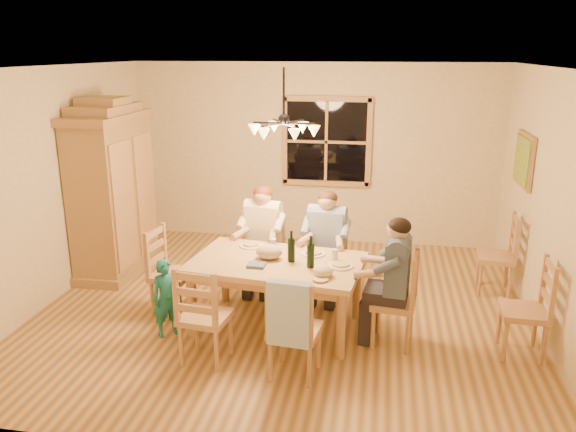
% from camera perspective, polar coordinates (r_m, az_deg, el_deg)
% --- Properties ---
extents(floor, '(5.50, 5.50, 0.00)m').
position_cam_1_polar(floor, '(6.58, -0.38, -9.31)').
color(floor, brown).
rests_on(floor, ground).
extents(ceiling, '(5.50, 5.00, 0.02)m').
position_cam_1_polar(ceiling, '(5.92, -0.44, 14.89)').
color(ceiling, white).
rests_on(ceiling, wall_back).
extents(wall_back, '(5.50, 0.02, 2.70)m').
position_cam_1_polar(wall_back, '(8.53, 2.57, 6.29)').
color(wall_back, beige).
rests_on(wall_back, floor).
extents(wall_left, '(0.02, 5.00, 2.70)m').
position_cam_1_polar(wall_left, '(7.12, -22.78, 2.92)').
color(wall_left, beige).
rests_on(wall_left, floor).
extents(wall_right, '(0.02, 5.00, 2.70)m').
position_cam_1_polar(wall_right, '(6.26, 25.22, 0.87)').
color(wall_right, beige).
rests_on(wall_right, floor).
extents(window, '(1.30, 0.06, 1.30)m').
position_cam_1_polar(window, '(8.44, 3.92, 7.53)').
color(window, black).
rests_on(window, wall_back).
extents(painting, '(0.06, 0.78, 0.64)m').
position_cam_1_polar(painting, '(7.33, 22.84, 5.28)').
color(painting, '#9A7443').
rests_on(painting, wall_right).
extents(chandelier, '(0.77, 0.68, 0.71)m').
position_cam_1_polar(chandelier, '(5.97, -0.42, 8.91)').
color(chandelier, black).
rests_on(chandelier, ceiling).
extents(armoire, '(0.66, 1.40, 2.30)m').
position_cam_1_polar(armoire, '(7.70, -17.34, 2.17)').
color(armoire, '#9A7443').
rests_on(armoire, floor).
extents(dining_table, '(1.88, 1.28, 0.76)m').
position_cam_1_polar(dining_table, '(5.90, -1.16, -5.48)').
color(dining_table, tan).
rests_on(dining_table, floor).
extents(chair_far_left, '(0.49, 0.47, 0.99)m').
position_cam_1_polar(chair_far_left, '(6.90, -2.52, -5.32)').
color(chair_far_left, '#A8824A').
rests_on(chair_far_left, floor).
extents(chair_far_right, '(0.49, 0.47, 0.99)m').
position_cam_1_polar(chair_far_right, '(6.70, 3.87, -6.03)').
color(chair_far_right, '#A8824A').
rests_on(chair_far_right, floor).
extents(chair_near_left, '(0.49, 0.47, 0.99)m').
position_cam_1_polar(chair_near_left, '(5.50, -8.34, -11.50)').
color(chair_near_left, '#A8824A').
rests_on(chair_near_left, floor).
extents(chair_near_right, '(0.49, 0.47, 0.99)m').
position_cam_1_polar(chair_near_right, '(5.22, 0.72, -12.94)').
color(chair_near_right, '#A8824A').
rests_on(chair_near_right, floor).
extents(chair_end_left, '(0.47, 0.49, 0.99)m').
position_cam_1_polar(chair_end_left, '(6.49, -11.58, -7.11)').
color(chair_end_left, '#A8824A').
rests_on(chair_end_left, floor).
extents(chair_end_right, '(0.47, 0.49, 0.99)m').
position_cam_1_polar(chair_end_right, '(5.82, 10.60, -9.94)').
color(chair_end_right, '#A8824A').
rests_on(chair_end_right, floor).
extents(adult_woman, '(0.43, 0.46, 0.87)m').
position_cam_1_polar(adult_woman, '(6.72, -2.58, -1.06)').
color(adult_woman, beige).
rests_on(adult_woman, floor).
extents(adult_plaid_man, '(0.43, 0.46, 0.87)m').
position_cam_1_polar(adult_plaid_man, '(6.51, 3.96, -1.66)').
color(adult_plaid_man, '#2F5782').
rests_on(adult_plaid_man, floor).
extents(adult_slate_man, '(0.46, 0.43, 0.87)m').
position_cam_1_polar(adult_slate_man, '(5.61, 10.89, -5.01)').
color(adult_slate_man, '#43546C').
rests_on(adult_slate_man, floor).
extents(towel, '(0.39, 0.15, 0.58)m').
position_cam_1_polar(towel, '(4.87, 0.11, -9.93)').
color(towel, '#97B0CD').
rests_on(towel, chair_near_right).
extents(wine_bottle_a, '(0.08, 0.08, 0.33)m').
position_cam_1_polar(wine_bottle_a, '(5.79, 0.34, -3.10)').
color(wine_bottle_a, black).
rests_on(wine_bottle_a, dining_table).
extents(wine_bottle_b, '(0.08, 0.08, 0.33)m').
position_cam_1_polar(wine_bottle_b, '(5.64, 2.31, -3.66)').
color(wine_bottle_b, black).
rests_on(wine_bottle_b, dining_table).
extents(plate_woman, '(0.26, 0.26, 0.02)m').
position_cam_1_polar(plate_woman, '(6.29, -3.77, -3.02)').
color(plate_woman, white).
rests_on(plate_woman, dining_table).
extents(plate_plaid, '(0.26, 0.26, 0.02)m').
position_cam_1_polar(plate_plaid, '(6.04, 2.59, -3.84)').
color(plate_plaid, white).
rests_on(plate_plaid, dining_table).
extents(plate_slate, '(0.26, 0.26, 0.02)m').
position_cam_1_polar(plate_slate, '(5.73, 5.36, -5.06)').
color(plate_slate, white).
rests_on(plate_slate, dining_table).
extents(wine_glass_a, '(0.06, 0.06, 0.14)m').
position_cam_1_polar(wine_glass_a, '(6.11, -1.51, -2.97)').
color(wine_glass_a, silver).
rests_on(wine_glass_a, dining_table).
extents(wine_glass_b, '(0.06, 0.06, 0.14)m').
position_cam_1_polar(wine_glass_b, '(5.82, 4.76, -4.05)').
color(wine_glass_b, silver).
rests_on(wine_glass_b, dining_table).
extents(cap, '(0.20, 0.20, 0.11)m').
position_cam_1_polar(cap, '(5.47, 3.57, -5.58)').
color(cap, '#D4BC8D').
rests_on(cap, dining_table).
extents(napkin, '(0.20, 0.16, 0.03)m').
position_cam_1_polar(napkin, '(5.71, -3.24, -5.01)').
color(napkin, slate).
rests_on(napkin, dining_table).
extents(cloth_bundle, '(0.28, 0.22, 0.15)m').
position_cam_1_polar(cloth_bundle, '(5.90, -1.93, -3.64)').
color(cloth_bundle, tan).
rests_on(cloth_bundle, dining_table).
extents(child, '(0.36, 0.35, 0.83)m').
position_cam_1_polar(child, '(5.97, -12.23, -8.13)').
color(child, '#1C7A7E').
rests_on(child, floor).
extents(chair_spare_front, '(0.43, 0.45, 0.99)m').
position_cam_1_polar(chair_spare_front, '(5.99, 22.64, -10.24)').
color(chair_spare_front, '#A8824A').
rests_on(chair_spare_front, floor).
extents(chair_spare_back, '(0.45, 0.47, 0.99)m').
position_cam_1_polar(chair_spare_back, '(7.33, 20.21, -5.04)').
color(chair_spare_back, '#A8824A').
rests_on(chair_spare_back, floor).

